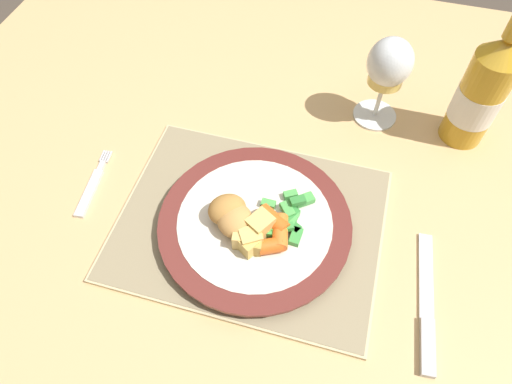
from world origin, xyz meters
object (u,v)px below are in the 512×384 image
at_px(wine_glass, 389,67).
at_px(bottle, 482,93).
at_px(dining_table, 287,176).
at_px(table_knife, 427,312).
at_px(dinner_plate, 255,224).
at_px(fork, 92,187).

height_order(wine_glass, bottle, bottle).
xyz_separation_m(dining_table, wine_glass, (0.12, 0.10, 0.19)).
height_order(dining_table, bottle, bottle).
distance_m(dining_table, wine_glass, 0.25).
height_order(table_knife, bottle, bottle).
bearing_deg(bottle, dinner_plate, -135.89).
height_order(dining_table, table_knife, table_knife).
xyz_separation_m(dining_table, bottle, (0.26, 0.09, 0.18)).
distance_m(dining_table, table_knife, 0.34).
xyz_separation_m(table_knife, wine_glass, (-0.11, 0.33, 0.10)).
bearing_deg(dinner_plate, wine_glass, 63.62).
height_order(fork, bottle, bottle).
bearing_deg(table_knife, wine_glass, 107.94).
bearing_deg(dining_table, table_knife, -45.05).
xyz_separation_m(dining_table, table_knife, (0.23, -0.23, 0.09)).
relative_size(dining_table, table_knife, 6.57).
relative_size(dining_table, dinner_plate, 4.78).
height_order(dinner_plate, fork, dinner_plate).
bearing_deg(dinner_plate, dining_table, 86.19).
relative_size(fork, table_knife, 0.65).
bearing_deg(wine_glass, fork, -145.59).
relative_size(dining_table, wine_glass, 8.41).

